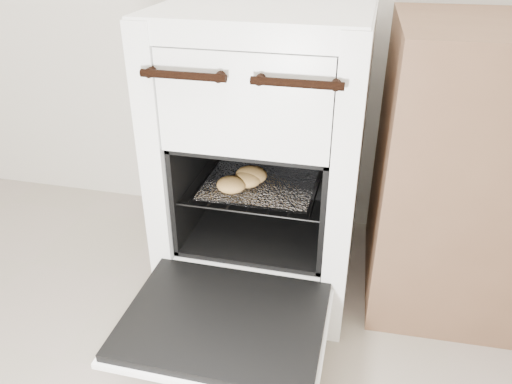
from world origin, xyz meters
TOP-DOWN VIEW (x-y plane):
  - stove at (0.11, 1.20)m, footprint 0.54×0.60m
  - oven_door at (0.11, 0.74)m, footprint 0.49×0.38m
  - oven_rack at (0.11, 1.14)m, footprint 0.39×0.38m
  - foil_sheet at (0.11, 1.12)m, footprint 0.31×0.27m
  - baked_rolls at (0.07, 1.09)m, footprint 0.16×0.18m

SIDE VIEW (x-z plane):
  - oven_door at x=0.11m, z-range 0.16..0.20m
  - oven_rack at x=0.11m, z-range 0.35..0.36m
  - foil_sheet at x=0.11m, z-range 0.36..0.36m
  - baked_rolls at x=0.07m, z-range 0.36..0.41m
  - stove at x=0.11m, z-range -0.01..0.82m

